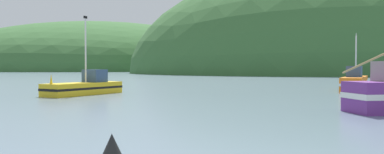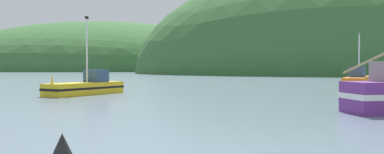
{
  "view_description": "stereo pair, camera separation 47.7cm",
  "coord_description": "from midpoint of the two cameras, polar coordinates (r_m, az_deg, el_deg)",
  "views": [
    {
      "loc": [
        -1.39,
        9.08,
        2.06
      ],
      "look_at": [
        -0.44,
        34.77,
        1.4
      ],
      "focal_mm": 35.45,
      "sensor_mm": 36.0,
      "label": 1
    },
    {
      "loc": [
        -0.91,
        9.07,
        2.06
      ],
      "look_at": [
        -0.44,
        34.77,
        1.4
      ],
      "focal_mm": 35.45,
      "sensor_mm": 36.0,
      "label": 2
    }
  ],
  "objects": [
    {
      "name": "hill_far_center",
      "position": [
        146.44,
        20.95,
        0.57
      ],
      "size": [
        149.09,
        119.27,
        75.75
      ],
      "primitive_type": "ellipsoid",
      "color": "#386633",
      "rests_on": "ground"
    },
    {
      "name": "hill_far_right",
      "position": [
        242.15,
        -14.0,
        0.95
      ],
      "size": [
        193.39,
        154.71,
        58.61
      ],
      "primitive_type": "ellipsoid",
      "color": "#386633",
      "rests_on": "ground"
    },
    {
      "name": "fishing_boat_orange",
      "position": [
        36.63,
        22.97,
        -0.7
      ],
      "size": [
        6.41,
        9.65,
        5.14
      ],
      "rotation": [
        0.0,
        0.0,
        1.06
      ],
      "color": "orange",
      "rests_on": "ground"
    },
    {
      "name": "fishing_boat_yellow",
      "position": [
        29.78,
        -16.23,
        -1.41
      ],
      "size": [
        5.13,
        6.62,
        5.93
      ],
      "rotation": [
        0.0,
        0.0,
        4.16
      ],
      "color": "gold",
      "rests_on": "ground"
    }
  ]
}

